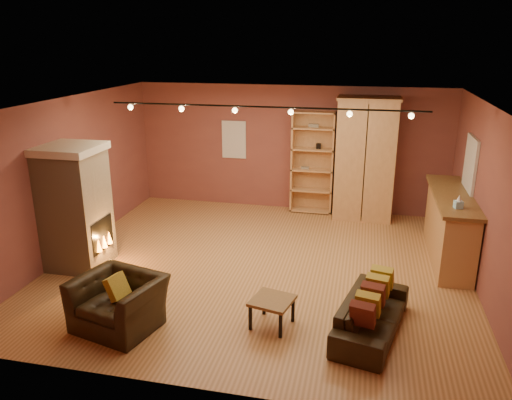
% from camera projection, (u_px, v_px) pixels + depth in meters
% --- Properties ---
extents(floor, '(7.00, 7.00, 0.00)m').
position_uv_depth(floor, '(260.00, 266.00, 8.65)').
color(floor, '#976235').
rests_on(floor, ground).
extents(ceiling, '(7.00, 7.00, 0.00)m').
position_uv_depth(ceiling, '(260.00, 103.00, 7.78)').
color(ceiling, brown).
rests_on(ceiling, back_wall).
extents(back_wall, '(7.00, 0.02, 2.80)m').
position_uv_depth(back_wall, '(290.00, 148.00, 11.23)').
color(back_wall, brown).
rests_on(back_wall, floor).
extents(left_wall, '(0.02, 6.50, 2.80)m').
position_uv_depth(left_wall, '(69.00, 177.00, 8.93)').
color(left_wall, brown).
rests_on(left_wall, floor).
extents(right_wall, '(0.02, 6.50, 2.80)m').
position_uv_depth(right_wall, '(487.00, 204.00, 7.49)').
color(right_wall, brown).
rests_on(right_wall, floor).
extents(fireplace, '(1.01, 0.98, 2.12)m').
position_uv_depth(fireplace, '(76.00, 207.00, 8.39)').
color(fireplace, tan).
rests_on(fireplace, floor).
extents(back_window, '(0.56, 0.04, 0.86)m').
position_uv_depth(back_window, '(234.00, 140.00, 11.43)').
color(back_window, silver).
rests_on(back_window, back_wall).
extents(bookcase, '(0.93, 0.36, 2.28)m').
position_uv_depth(bookcase, '(313.00, 161.00, 11.08)').
color(bookcase, tan).
rests_on(bookcase, floor).
extents(armoire, '(1.29, 0.73, 2.62)m').
position_uv_depth(armoire, '(365.00, 159.00, 10.60)').
color(armoire, tan).
rests_on(armoire, floor).
extents(bar_counter, '(0.67, 2.52, 1.21)m').
position_uv_depth(bar_counter, '(450.00, 226.00, 8.79)').
color(bar_counter, tan).
rests_on(bar_counter, floor).
extents(tissue_box, '(0.15, 0.15, 0.22)m').
position_uv_depth(tissue_box, '(459.00, 203.00, 7.86)').
color(tissue_box, '#90CBE6').
rests_on(tissue_box, bar_counter).
extents(right_window, '(0.05, 0.90, 1.00)m').
position_uv_depth(right_window, '(470.00, 165.00, 8.72)').
color(right_window, silver).
rests_on(right_window, right_wall).
extents(loveseat, '(0.89, 1.81, 0.74)m').
position_uv_depth(loveseat, '(372.00, 308.00, 6.62)').
color(loveseat, black).
rests_on(loveseat, floor).
extents(armchair, '(1.24, 0.96, 0.96)m').
position_uv_depth(armchair, '(118.00, 294.00, 6.72)').
color(armchair, black).
rests_on(armchair, floor).
extents(coffee_table, '(0.64, 0.64, 0.40)m').
position_uv_depth(coffee_table, '(272.00, 303.00, 6.77)').
color(coffee_table, brown).
rests_on(coffee_table, floor).
extents(track_rail, '(5.20, 0.09, 0.13)m').
position_uv_depth(track_rail, '(263.00, 109.00, 8.00)').
color(track_rail, black).
rests_on(track_rail, ceiling).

